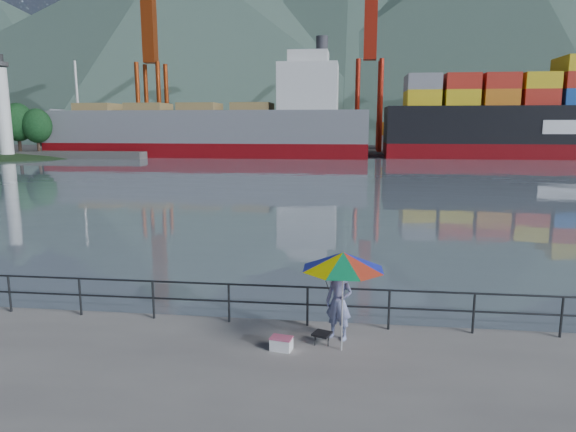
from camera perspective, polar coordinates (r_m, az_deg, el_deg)
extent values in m
cube|color=slate|center=(140.54, 6.16, 8.13)|extent=(500.00, 280.00, 0.00)
cube|color=#514F4C|center=(103.86, 11.42, 7.27)|extent=(200.00, 40.00, 0.40)
cylinder|color=#2D3033|center=(12.93, -2.26, -7.75)|extent=(22.00, 0.05, 0.05)
cylinder|color=#2D3033|center=(13.07, -2.25, -9.62)|extent=(22.00, 0.05, 0.05)
cube|color=#2D3033|center=(13.09, -2.25, -9.83)|extent=(22.00, 0.06, 1.00)
cone|color=#385147|center=(246.66, -29.25, 14.20)|extent=(228.80, 228.80, 55.00)
cone|color=#385147|center=(224.77, -12.49, 18.31)|extent=(312.00, 312.00, 75.00)
cone|color=#385147|center=(217.39, 6.64, 17.83)|extent=(282.88, 282.88, 68.00)
cone|color=#385147|center=(230.62, 22.58, 18.21)|extent=(332.80, 332.80, 80.00)
cylinder|color=white|center=(87.77, -29.08, 9.95)|extent=(2.00, 2.00, 13.00)
cube|color=gray|center=(102.81, 11.49, 7.97)|extent=(6.00, 2.40, 2.60)
cube|color=orange|center=(103.46, 15.18, 9.27)|extent=(6.00, 2.40, 7.80)
cube|color=red|center=(104.63, 18.67, 7.68)|extent=(6.00, 2.40, 2.60)
cube|color=orange|center=(106.13, 22.13, 7.49)|extent=(6.00, 2.40, 2.60)
cube|color=orange|center=(107.96, 25.54, 7.97)|extent=(6.00, 2.40, 5.20)
cube|color=yellow|center=(110.18, 28.77, 7.74)|extent=(6.00, 2.40, 5.20)
cube|color=red|center=(105.77, 11.39, 8.73)|extent=(6.00, 2.40, 5.20)
cube|color=#194CA5|center=(106.49, 14.88, 7.90)|extent=(6.00, 2.40, 2.60)
cube|color=#194CA5|center=(107.54, 18.38, 8.44)|extent=(6.00, 2.40, 5.20)
cube|color=#267F3F|center=(108.99, 21.77, 8.25)|extent=(6.00, 2.40, 5.20)
cube|color=#194CA5|center=(110.85, 25.00, 7.37)|extent=(6.00, 2.40, 2.60)
cube|color=#194CA5|center=(113.01, 28.15, 7.16)|extent=(6.00, 2.40, 2.60)
imported|color=#293B90|center=(12.16, 5.68, -9.50)|extent=(0.77, 0.65, 1.78)
cylinder|color=white|center=(11.50, 6.05, -9.93)|extent=(0.04, 0.04, 2.07)
cone|color=#F4E900|center=(11.19, 6.15, -4.96)|extent=(2.40, 2.40, 0.38)
cube|color=black|center=(12.12, 3.79, -12.93)|extent=(0.49, 0.49, 0.05)
cube|color=#2D3033|center=(12.17, 3.78, -13.47)|extent=(0.32, 0.32, 0.20)
cube|color=white|center=(11.81, -0.74, -14.04)|extent=(0.51, 0.39, 0.27)
cylinder|color=black|center=(13.51, 4.38, -11.46)|extent=(0.15, 1.57, 1.11)
cube|color=#6B070B|center=(84.25, -9.02, 7.22)|extent=(51.15, 8.85, 2.50)
cube|color=gray|center=(84.14, -9.09, 9.77)|extent=(51.15, 8.85, 5.00)
cube|color=silver|center=(81.40, 2.29, 14.10)|extent=(9.00, 7.44, 7.00)
cube|color=#6B070B|center=(89.88, 28.32, 6.31)|extent=(54.26, 9.04, 2.50)
cube|color=black|center=(89.78, 28.54, 8.88)|extent=(54.26, 9.04, 5.60)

